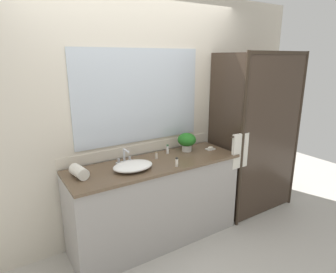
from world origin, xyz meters
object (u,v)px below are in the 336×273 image
object	(u,v)px
amenity_bottle_shampoo	(168,149)
rolled_towel_near_edge	(79,172)
amenity_bottle_conditioner	(177,162)
potted_plant	(187,141)
soap_dish	(210,148)
faucet	(125,159)
amenity_bottle_body_wash	(156,155)
sink_basin	(133,166)

from	to	relation	value
amenity_bottle_shampoo	rolled_towel_near_edge	bearing A→B (deg)	-172.93
amenity_bottle_shampoo	amenity_bottle_conditioner	bearing A→B (deg)	-109.41
amenity_bottle_conditioner	potted_plant	bearing A→B (deg)	42.41
potted_plant	amenity_bottle_shampoo	xyz separation A→B (m)	(-0.23, 0.04, -0.07)
soap_dish	rolled_towel_near_edge	distance (m)	1.50
amenity_bottle_conditioner	faucet	bearing A→B (deg)	138.85
amenity_bottle_conditioner	amenity_bottle_body_wash	xyz separation A→B (m)	(-0.06, 0.30, -0.01)
sink_basin	potted_plant	bearing A→B (deg)	13.06
amenity_bottle_body_wash	soap_dish	bearing A→B (deg)	-6.07
amenity_bottle_conditioner	sink_basin	bearing A→B (deg)	158.51
amenity_bottle_shampoo	rolled_towel_near_edge	size ratio (longest dim) A/B	0.51
amenity_bottle_body_wash	rolled_towel_near_edge	size ratio (longest dim) A/B	0.37
faucet	rolled_towel_near_edge	world-z (taller)	faucet
amenity_bottle_conditioner	amenity_bottle_shampoo	bearing A→B (deg)	70.59
potted_plant	rolled_towel_near_edge	distance (m)	1.25
faucet	amenity_bottle_conditioner	xyz separation A→B (m)	(0.40, -0.35, -0.01)
sink_basin	faucet	size ratio (longest dim) A/B	2.29
amenity_bottle_shampoo	rolled_towel_near_edge	distance (m)	1.02
soap_dish	rolled_towel_near_edge	size ratio (longest dim) A/B	0.50
rolled_towel_near_edge	potted_plant	bearing A→B (deg)	3.91
amenity_bottle_conditioner	amenity_bottle_shampoo	xyz separation A→B (m)	(0.13, 0.37, 0.01)
sink_basin	faucet	world-z (taller)	faucet
sink_basin	amenity_bottle_shampoo	size ratio (longest dim) A/B	3.83
sink_basin	rolled_towel_near_edge	bearing A→B (deg)	169.33
potted_plant	soap_dish	size ratio (longest dim) A/B	2.09
sink_basin	amenity_bottle_conditioner	xyz separation A→B (m)	(0.40, -0.16, 0.01)
rolled_towel_near_edge	sink_basin	bearing A→B (deg)	-10.67
soap_dish	amenity_bottle_conditioner	bearing A→B (deg)	-160.07
faucet	amenity_bottle_shampoo	world-z (taller)	faucet
rolled_towel_near_edge	amenity_bottle_body_wash	bearing A→B (deg)	3.63
potted_plant	amenity_bottle_conditioner	world-z (taller)	potted_plant
faucet	amenity_bottle_body_wash	bearing A→B (deg)	-7.83
faucet	amenity_bottle_conditioner	world-z (taller)	faucet
soap_dish	rolled_towel_near_edge	bearing A→B (deg)	179.23
sink_basin	amenity_bottle_conditioner	world-z (taller)	amenity_bottle_conditioner
faucet	potted_plant	world-z (taller)	potted_plant
sink_basin	amenity_bottle_body_wash	world-z (taller)	amenity_bottle_body_wash
soap_dish	amenity_bottle_conditioner	size ratio (longest dim) A/B	1.10
soap_dish	amenity_bottle_shampoo	bearing A→B (deg)	163.58
sink_basin	amenity_bottle_conditioner	bearing A→B (deg)	-21.49
amenity_bottle_body_wash	amenity_bottle_shampoo	size ratio (longest dim) A/B	0.72
potted_plant	soap_dish	distance (m)	0.30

